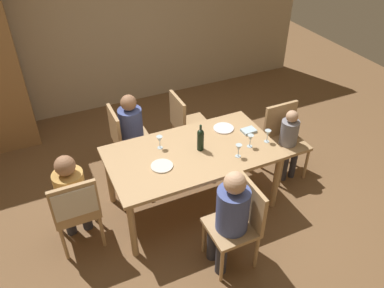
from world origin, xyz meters
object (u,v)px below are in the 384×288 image
at_px(dining_table, 192,158).
at_px(person_man_guest, 72,193).
at_px(wine_glass_near_left, 250,138).
at_px(dinner_plate_host, 224,128).
at_px(chair_near, 240,219).
at_px(chair_left_end, 76,206).
at_px(chair_right_end, 284,136).
at_px(person_child_small, 289,139).
at_px(chair_far_right, 186,122).
at_px(wine_bottle_tall_green, 200,139).
at_px(person_man_bearded, 133,128).
at_px(person_woman_host, 230,214).
at_px(wine_glass_near_right, 239,148).
at_px(dinner_plate_guest_left, 162,166).
at_px(wine_glass_far, 268,134).
at_px(chair_far_left, 125,137).
at_px(wine_glass_centre, 160,140).

bearing_deg(dining_table, person_man_guest, 178.86).
xyz_separation_m(wine_glass_near_left, dinner_plate_host, (-0.09, 0.42, -0.10)).
bearing_deg(chair_near, chair_left_end, 61.15).
xyz_separation_m(chair_right_end, person_child_small, (0.00, -0.11, 0.03)).
bearing_deg(wine_glass_near_left, chair_far_right, 105.15).
bearing_deg(chair_near, wine_glass_near_left, -36.58).
distance_m(chair_near, wine_bottle_tall_green, 0.96).
distance_m(dining_table, person_man_bearded, 0.96).
distance_m(chair_left_end, chair_right_end, 2.58).
bearing_deg(person_man_bearded, dinner_plate_host, 54.67).
distance_m(chair_near, person_man_bearded, 1.83).
relative_size(dining_table, person_woman_host, 1.60).
relative_size(person_child_small, wine_glass_near_right, 6.28).
distance_m(chair_left_end, person_woman_host, 1.47).
bearing_deg(person_man_guest, chair_left_end, -90.00).
distance_m(chair_near, dinner_plate_guest_left, 0.94).
xyz_separation_m(chair_right_end, wine_glass_near_right, (-0.88, -0.36, 0.33)).
bearing_deg(wine_glass_far, chair_near, -136.60).
relative_size(chair_left_end, person_man_guest, 0.83).
xyz_separation_m(dining_table, wine_glass_near_right, (0.40, -0.28, 0.19)).
bearing_deg(wine_glass_far, wine_bottle_tall_green, 165.71).
bearing_deg(chair_far_left, wine_glass_centre, 17.30).
height_order(chair_near, chair_left_end, same).
bearing_deg(chair_far_left, person_man_guest, -42.79).
bearing_deg(dining_table, chair_far_right, 69.98).
height_order(chair_right_end, person_child_small, person_child_small).
distance_m(dining_table, wine_glass_centre, 0.40).
xyz_separation_m(chair_near, dinner_plate_guest_left, (-0.47, 0.78, 0.23)).
distance_m(person_woman_host, person_child_small, 1.57).
relative_size(chair_right_end, person_man_bearded, 0.84).
bearing_deg(chair_near, dining_table, 5.65).
bearing_deg(person_woman_host, dinner_plate_host, -25.74).
height_order(chair_left_end, person_woman_host, person_woman_host).
relative_size(person_man_bearded, wine_bottle_tall_green, 3.54).
xyz_separation_m(chair_far_left, chair_left_end, (-0.79, -1.00, 0.06)).
bearing_deg(dining_table, wine_glass_near_left, -16.42).
xyz_separation_m(dining_table, person_man_guest, (-1.29, 0.03, -0.04)).
height_order(chair_near, chair_far_right, same).
relative_size(chair_right_end, wine_glass_far, 6.17).
xyz_separation_m(chair_near, wine_glass_centre, (-0.37, 1.09, 0.33)).
bearing_deg(chair_left_end, wine_bottle_tall_green, 5.25).
bearing_deg(person_child_small, dinner_plate_guest_left, 2.57).
bearing_deg(person_man_bearded, dinner_plate_guest_left, -0.01).
distance_m(chair_far_right, person_child_small, 1.32).
bearing_deg(wine_glass_near_left, chair_near, -126.58).
distance_m(chair_right_end, wine_glass_near_left, 0.80).
height_order(person_man_bearded, wine_glass_near_left, person_man_bearded).
bearing_deg(chair_near, wine_glass_near_right, -27.72).
bearing_deg(dinner_plate_host, wine_glass_near_left, -77.78).
bearing_deg(wine_glass_far, dinner_plate_guest_left, 176.09).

